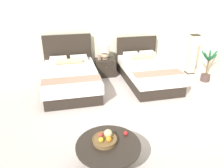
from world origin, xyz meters
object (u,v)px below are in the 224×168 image
at_px(bed_near_corner, 147,72).
at_px(fruit_bowl, 105,139).
at_px(nightstand, 105,67).
at_px(table_lamp, 105,51).
at_px(floor_lamp_corner, 192,54).
at_px(potted_palm, 207,70).
at_px(bed_near_window, 71,77).
at_px(vase, 99,58).
at_px(coffee_table, 108,150).
at_px(loose_apple, 126,133).

distance_m(bed_near_corner, fruit_bowl, 3.41).
xyz_separation_m(nightstand, table_lamp, (0.00, 0.02, 0.51)).
relative_size(nightstand, floor_lamp_corner, 0.48).
height_order(table_lamp, potted_palm, table_lamp).
bearing_deg(potted_palm, table_lamp, 160.45).
distance_m(bed_near_window, fruit_bowl, 2.99).
height_order(bed_near_window, fruit_bowl, bed_near_window).
distance_m(bed_near_corner, table_lamp, 1.41).
distance_m(vase, potted_palm, 3.16).
bearing_deg(floor_lamp_corner, table_lamp, 172.98).
height_order(bed_near_window, vase, bed_near_window).
distance_m(nightstand, floor_lamp_corner, 2.74).
bearing_deg(floor_lamp_corner, fruit_bowl, -134.69).
bearing_deg(coffee_table, fruit_bowl, 121.37).
bearing_deg(vase, bed_near_window, -143.29).
bearing_deg(bed_near_window, vase, 36.71).
bearing_deg(bed_near_window, floor_lamp_corner, 5.84).
relative_size(nightstand, loose_apple, 8.61).
xyz_separation_m(nightstand, coffee_table, (-0.56, -3.71, 0.04)).
height_order(nightstand, potted_palm, potted_palm).
distance_m(loose_apple, floor_lamp_corner, 4.38).
height_order(bed_near_corner, vase, bed_near_corner).
distance_m(vase, loose_apple, 3.50).
relative_size(bed_near_corner, nightstand, 3.75).
bearing_deg(vase, table_lamp, 18.45).
distance_m(vase, fruit_bowl, 3.63).
xyz_separation_m(bed_near_corner, fruit_bowl, (-1.71, -2.94, 0.17)).
distance_m(table_lamp, coffee_table, 3.80).
bearing_deg(bed_near_corner, vase, 152.69).
bearing_deg(loose_apple, floor_lamp_corner, 47.57).
bearing_deg(bed_near_corner, floor_lamp_corner, 13.95).
distance_m(bed_near_corner, coffee_table, 3.44).
distance_m(table_lamp, potted_palm, 3.03).
relative_size(coffee_table, loose_apple, 14.22).
height_order(table_lamp, vase, table_lamp).
xyz_separation_m(bed_near_window, loose_apple, (0.81, -2.84, 0.15)).
height_order(nightstand, loose_apple, nightstand).
xyz_separation_m(nightstand, fruit_bowl, (-0.60, -3.65, 0.21)).
bearing_deg(coffee_table, nightstand, 81.37).
bearing_deg(nightstand, bed_near_corner, -32.45).
height_order(loose_apple, potted_palm, potted_palm).
relative_size(bed_near_window, bed_near_corner, 1.01).
relative_size(fruit_bowl, potted_palm, 0.41).
distance_m(bed_near_window, floor_lamp_corner, 3.79).
height_order(vase, potted_palm, potted_palm).
xyz_separation_m(bed_near_window, fruit_bowl, (0.46, -2.95, 0.17)).
bearing_deg(nightstand, floor_lamp_corner, -6.60).
height_order(bed_near_window, potted_palm, bed_near_window).
relative_size(nightstand, table_lamp, 1.43).
height_order(coffee_table, loose_apple, loose_apple).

